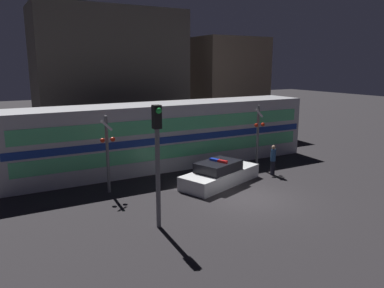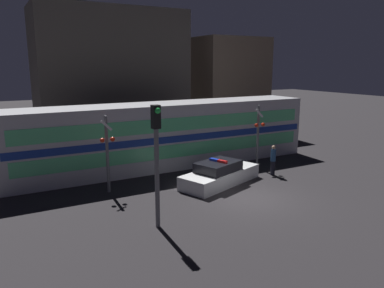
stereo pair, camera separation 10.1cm
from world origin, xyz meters
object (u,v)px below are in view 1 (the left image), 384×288
(pedestrian, at_px, (273,160))
(traffic_light_corner, at_px, (158,154))
(train, at_px, (167,135))
(police_car, at_px, (220,174))
(crossing_signal_near, at_px, (258,134))

(pedestrian, xyz_separation_m, traffic_light_corner, (-8.80, -3.33, 2.10))
(train, bearing_deg, traffic_light_corner, -117.74)
(train, relative_size, pedestrian, 11.00)
(train, relative_size, police_car, 3.70)
(train, xyz_separation_m, traffic_light_corner, (-4.33, -8.24, 1.01))
(police_car, distance_m, pedestrian, 3.64)
(police_car, height_order, crossing_signal_near, crossing_signal_near)
(train, xyz_separation_m, pedestrian, (4.46, -4.90, -1.09))
(police_car, relative_size, crossing_signal_near, 1.34)
(train, height_order, traffic_light_corner, traffic_light_corner)
(train, xyz_separation_m, police_car, (0.85, -4.78, -1.48))
(police_car, height_order, pedestrian, pedestrian)
(crossing_signal_near, xyz_separation_m, traffic_light_corner, (-8.93, -4.94, 0.84))
(crossing_signal_near, bearing_deg, pedestrian, -94.74)
(crossing_signal_near, bearing_deg, traffic_light_corner, -151.03)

